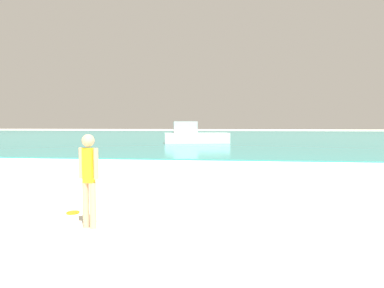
# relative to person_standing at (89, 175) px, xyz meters

# --- Properties ---
(water) EXTENTS (160.00, 60.00, 0.06)m
(water) POSITION_rel_person_standing_xyz_m (1.85, 39.86, -0.85)
(water) COLOR teal
(water) RESTS_ON ground
(person_standing) EXTENTS (0.35, 0.20, 1.54)m
(person_standing) POSITION_rel_person_standing_xyz_m (0.00, 0.00, 0.00)
(person_standing) COLOR #DDAD84
(person_standing) RESTS_ON ground
(frisbee) EXTENTS (0.24, 0.24, 0.03)m
(frisbee) POSITION_rel_person_standing_xyz_m (-0.69, 0.80, -0.86)
(frisbee) COLOR orange
(frisbee) RESTS_ON ground
(boat_near) EXTENTS (5.64, 2.83, 1.83)m
(boat_near) POSITION_rel_person_standing_xyz_m (-0.60, 22.14, -0.18)
(boat_near) COLOR white
(boat_near) RESTS_ON water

